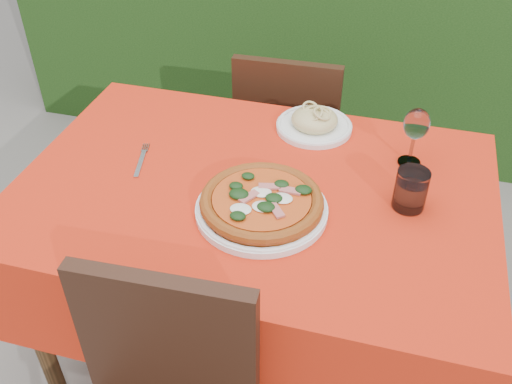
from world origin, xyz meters
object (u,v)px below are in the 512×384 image
(wine_glass, at_px, (416,126))
(fork, at_px, (140,163))
(water_glass, at_px, (410,191))
(pasta_plate, at_px, (314,122))
(pizza_plate, at_px, (262,204))
(chair_far, at_px, (289,137))

(wine_glass, height_order, fork, wine_glass)
(water_glass, bearing_deg, pasta_plate, 135.01)
(pizza_plate, height_order, pasta_plate, pasta_plate)
(pizza_plate, bearing_deg, water_glass, 19.22)
(pizza_plate, bearing_deg, chair_far, 96.96)
(wine_glass, bearing_deg, pasta_plate, 160.10)
(pasta_plate, bearing_deg, fork, -144.32)
(water_glass, xyz_separation_m, fork, (-0.73, -0.01, -0.05))
(pizza_plate, distance_m, water_glass, 0.37)
(pizza_plate, relative_size, pasta_plate, 1.55)
(chair_far, height_order, pasta_plate, chair_far)
(pizza_plate, relative_size, water_glass, 3.31)
(chair_far, height_order, pizza_plate, chair_far)
(fork, bearing_deg, chair_far, 52.38)
(fork, bearing_deg, wine_glass, 2.12)
(chair_far, relative_size, pasta_plate, 3.65)
(pizza_plate, height_order, wine_glass, wine_glass)
(pasta_plate, xyz_separation_m, fork, (-0.43, -0.31, -0.02))
(wine_glass, bearing_deg, pizza_plate, -137.31)
(chair_far, bearing_deg, pasta_plate, 111.34)
(wine_glass, bearing_deg, chair_far, 134.42)
(pizza_plate, height_order, fork, pizza_plate)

